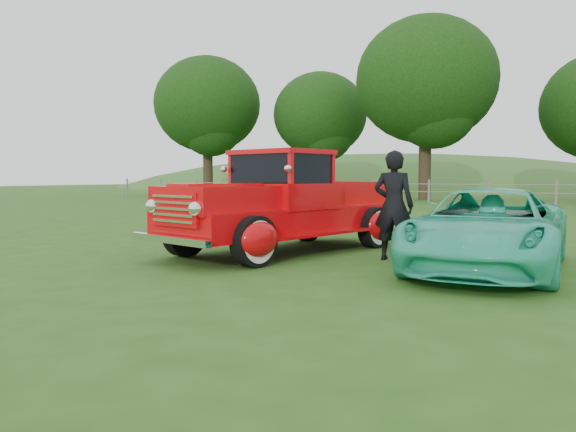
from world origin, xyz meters
The scene contains 9 objects.
ground centered at (0.00, 0.00, 0.00)m, with size 140.00×140.00×0.00m, color #275015.
distant_hills centered at (-4.08, 59.46, -4.55)m, with size 116.00×60.00×18.00m.
fence_line centered at (0.00, 22.00, 0.60)m, with size 48.00×0.12×1.20m.
tree_far_west centered at (-20.00, 26.00, 6.49)m, with size 7.60×7.60×9.93m.
tree_mid_west centered at (-12.00, 28.00, 5.55)m, with size 6.40×6.40×8.46m.
tree_near_west centered at (-4.00, 25.00, 6.80)m, with size 8.00×8.00×10.42m.
red_pickup centered at (-0.47, 1.34, 0.80)m, with size 3.13×5.26×1.78m.
teal_sedan centered at (3.00, 1.00, 0.58)m, with size 1.92×4.17×1.16m, color #31C69D.
man centered at (1.53, 1.30, 0.87)m, with size 0.63×0.42×1.74m, color black.
Camera 1 is at (4.18, -7.28, 1.32)m, focal length 35.00 mm.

